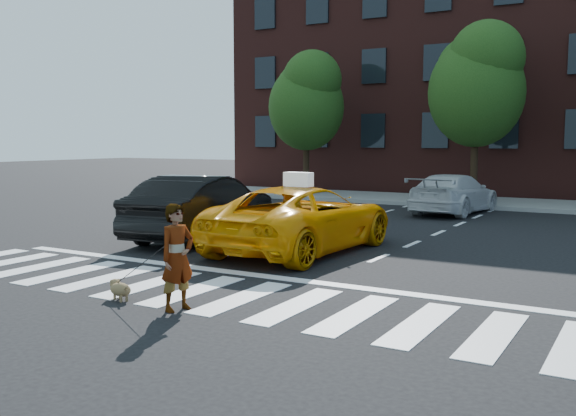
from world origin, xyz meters
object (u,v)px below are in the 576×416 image
at_px(tree_mid, 477,81).
at_px(woman, 177,257).
at_px(taxi, 303,219).
at_px(dog, 119,289).
at_px(tree_left, 307,98).
at_px(black_sedan, 203,207).
at_px(white_suv, 454,194).

distance_m(tree_mid, woman, 18.54).
xyz_separation_m(tree_mid, taxi, (-0.82, -12.60, -4.09)).
height_order(woman, dog, woman).
height_order(tree_left, black_sedan, tree_left).
relative_size(tree_mid, white_suv, 1.49).
xyz_separation_m(tree_left, taxi, (6.68, -12.60, -3.68)).
bearing_deg(black_sedan, woman, 117.63).
distance_m(tree_left, woman, 19.94).
relative_size(white_suv, dog, 8.72).
distance_m(tree_left, taxi, 14.73).
relative_size(woman, dog, 2.98).
bearing_deg(black_sedan, taxi, 167.10).
distance_m(black_sedan, woman, 7.07).
distance_m(tree_left, white_suv, 9.03).
distance_m(woman, dog, 1.38).
bearing_deg(white_suv, tree_left, -17.96).
height_order(tree_left, white_suv, tree_left).
distance_m(taxi, dog, 5.52).
distance_m(white_suv, dog, 14.96).
xyz_separation_m(white_suv, dog, (-1.26, -14.90, -0.50)).
height_order(tree_left, dog, tree_left).
xyz_separation_m(tree_mid, dog, (-1.19, -18.08, -4.66)).
relative_size(black_sedan, dog, 9.27).
bearing_deg(taxi, dog, 88.44).
relative_size(tree_mid, black_sedan, 1.41).
relative_size(tree_left, woman, 4.01).
bearing_deg(tree_left, black_sedan, -73.92).
relative_size(tree_mid, taxi, 1.30).
bearing_deg(dog, tree_left, 129.85).
bearing_deg(dog, taxi, 106.79).
height_order(taxi, black_sedan, black_sedan).
bearing_deg(tree_mid, dog, -93.75).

